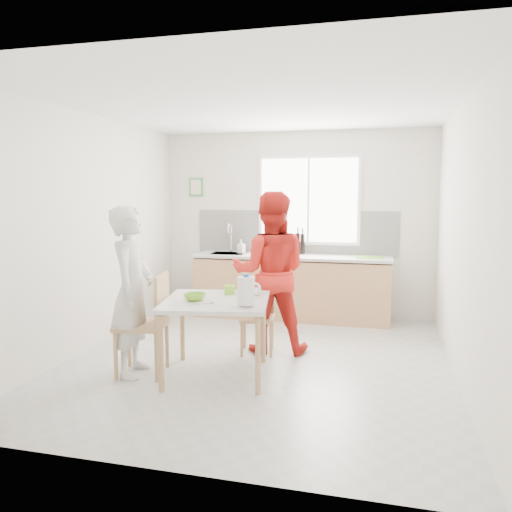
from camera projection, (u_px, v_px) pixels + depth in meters
The scene contains 21 objects.
ground at pixel (258, 361), 5.39m from camera, with size 4.50×4.50×0.00m, color #B7B7B2.
room_shell at pixel (258, 208), 5.19m from camera, with size 4.50×4.50×4.50m.
window at pixel (309, 200), 7.28m from camera, with size 1.50×0.06×1.30m.
backsplash at pixel (295, 233), 7.40m from camera, with size 3.00×0.02×0.65m, color white.
picture_frame at pixel (196, 187), 7.68m from camera, with size 0.22×0.03×0.28m.
kitchen_counter at pixel (291, 290), 7.22m from camera, with size 2.84×0.64×1.37m.
dining_table at pixel (216, 308), 4.87m from camera, with size 1.16×1.16×0.77m.
chair_left at pixel (149, 319), 4.93m from camera, with size 0.54×0.54×1.01m.
chair_far at pixel (258, 313), 5.67m from camera, with size 0.44×0.44×0.81m.
person_white at pixel (132, 291), 4.91m from camera, with size 0.61×0.40×1.68m, color silver.
person_red at pixel (270, 272), 5.64m from camera, with size 0.88×0.69×1.82m, color red.
bowl_green at pixel (195, 297), 4.82m from camera, with size 0.21×0.21×0.07m, color #78C22C.
bowl_white at pixel (249, 292), 5.08m from camera, with size 0.23×0.23×0.06m, color silver.
milk_jug at pixel (247, 290), 4.54m from camera, with size 0.22×0.16×0.28m.
green_box at pixel (230, 290), 5.12m from camera, with size 0.10×0.10×0.09m, color #8BD330.
spoon at pixel (204, 303), 4.64m from camera, with size 0.01×0.01×0.16m, color #A5A5AA.
cutting_board at pixel (370, 257), 6.88m from camera, with size 0.35×0.25×0.01m, color #6CBE2B.
wine_bottle_a at pixel (298, 244), 7.17m from camera, with size 0.07×0.07×0.32m, color black.
wine_bottle_b at pixel (302, 244), 7.27m from camera, with size 0.07×0.07×0.30m, color black.
jar_amber at pixel (296, 249), 7.18m from camera, with size 0.06×0.06×0.16m, color brown.
soap_bottle at pixel (241, 246), 7.37m from camera, with size 0.09×0.10×0.21m, color #999999.
Camera 1 is at (1.26, -5.06, 1.79)m, focal length 35.00 mm.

